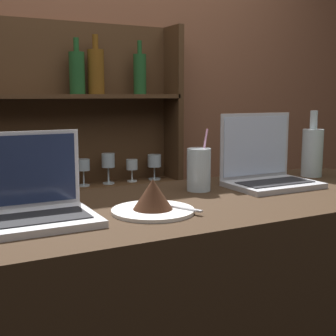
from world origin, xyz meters
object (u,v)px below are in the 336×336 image
at_px(wine_bottle_clear, 312,151).
at_px(cake_plate, 153,200).
at_px(water_glass, 199,169).
at_px(laptop_near, 30,202).
at_px(laptop_far, 266,169).

bearing_deg(wine_bottle_clear, cake_plate, -164.01).
bearing_deg(water_glass, cake_plate, -143.42).
xyz_separation_m(laptop_near, cake_plate, (0.31, -0.07, -0.01)).
bearing_deg(cake_plate, laptop_far, 17.51).
height_order(water_glass, wine_bottle_clear, wine_bottle_clear).
bearing_deg(wine_bottle_clear, laptop_near, -171.84).
bearing_deg(laptop_far, wine_bottle_clear, 13.11).
height_order(laptop_near, wine_bottle_clear, wine_bottle_clear).
bearing_deg(water_glass, laptop_far, -6.94).
bearing_deg(cake_plate, laptop_near, 167.27).
distance_m(cake_plate, water_glass, 0.33).
height_order(laptop_near, laptop_far, laptop_far).
distance_m(cake_plate, wine_bottle_clear, 0.85).
distance_m(laptop_far, wine_bottle_clear, 0.29).
height_order(laptop_near, water_glass, laptop_near).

